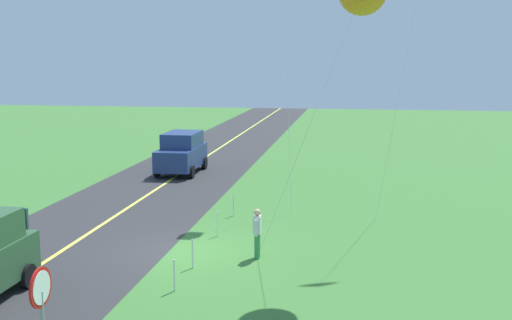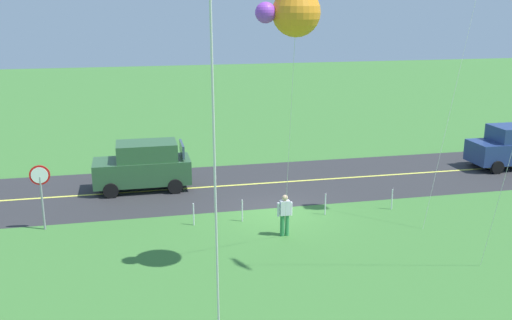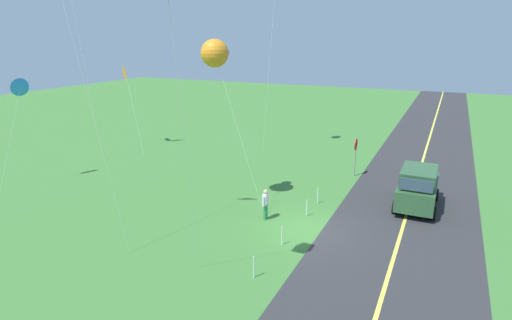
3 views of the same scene
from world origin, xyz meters
TOP-DOWN VIEW (x-y plane):
  - ground_plane at (0.00, 0.00)m, footprint 120.00×120.00m
  - asphalt_road at (0.00, -4.00)m, footprint 120.00×7.00m
  - road_centre_stripe at (0.00, -4.00)m, footprint 120.00×0.16m
  - car_suv_foreground at (5.25, -4.33)m, footprint 4.40×2.12m
  - stop_sign at (9.17, -0.10)m, footprint 0.76×0.08m
  - person_adult_near at (0.32, 2.48)m, footprint 0.58×0.22m
  - kite_red_low at (0.98, 5.56)m, footprint 1.90×3.79m
  - fence_post_0 at (-4.84, 0.70)m, footprint 0.05×0.05m
  - fence_post_1 at (-1.89, 0.70)m, footprint 0.05×0.05m
  - fence_post_2 at (1.58, 0.70)m, footprint 0.05×0.05m
  - fence_post_3 at (3.52, 0.70)m, footprint 0.05×0.05m

SIDE VIEW (x-z plane):
  - ground_plane at x=0.00m, z-range -0.10..0.00m
  - asphalt_road at x=0.00m, z-range 0.00..0.00m
  - road_centre_stripe at x=0.00m, z-range 0.00..0.01m
  - fence_post_0 at x=-4.84m, z-range 0.00..0.90m
  - fence_post_1 at x=-1.89m, z-range 0.00..0.90m
  - fence_post_2 at x=1.58m, z-range 0.00..0.90m
  - fence_post_3 at x=3.52m, z-range 0.00..0.90m
  - person_adult_near at x=0.32m, z-range 0.06..1.66m
  - car_suv_foreground at x=5.25m, z-range 0.03..2.27m
  - stop_sign at x=9.17m, z-range 0.52..3.08m
  - kite_red_low at x=0.98m, z-range 3.72..12.58m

